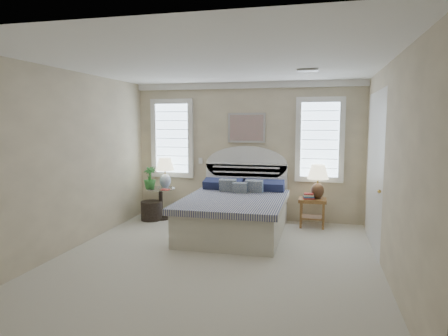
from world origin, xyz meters
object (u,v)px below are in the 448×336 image
floor_pot (152,211)px  nightstand_right (312,206)px  side_table_left (161,200)px  bed (236,211)px  lamp_right (318,178)px  lamp_left (165,169)px

floor_pot → nightstand_right: bearing=3.8°
side_table_left → nightstand_right: (2.95, 0.10, -0.00)m
bed → floor_pot: bed is taller
nightstand_right → floor_pot: size_ratio=1.29×
lamp_right → bed: bearing=-151.6°
lamp_left → nightstand_right: bearing=0.2°
nightstand_right → lamp_left: size_ratio=0.88×
side_table_left → floor_pot: size_ratio=1.53×
lamp_right → floor_pot: bearing=-175.3°
nightstand_right → side_table_left: bearing=-178.1°
side_table_left → bed: bearing=-19.7°
nightstand_right → lamp_left: (-2.88, -0.01, 0.61)m
lamp_right → lamp_left: bearing=-178.7°
bed → nightstand_right: bearing=28.0°
lamp_left → lamp_right: size_ratio=0.95×
bed → lamp_left: 1.83m
bed → side_table_left: size_ratio=3.61×
nightstand_right → floor_pot: 3.12m
side_table_left → nightstand_right: side_table_left is taller
nightstand_right → lamp_left: bearing=-179.8°
bed → lamp_right: (1.38, 0.75, 0.53)m
nightstand_right → floor_pot: bearing=-176.2°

